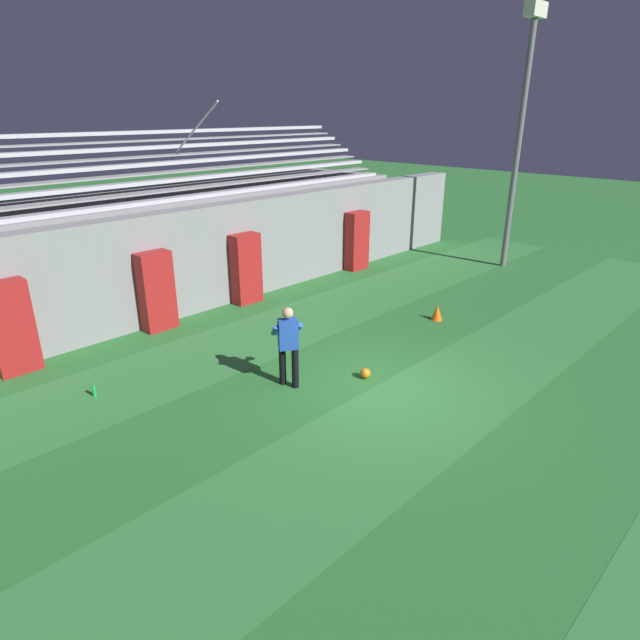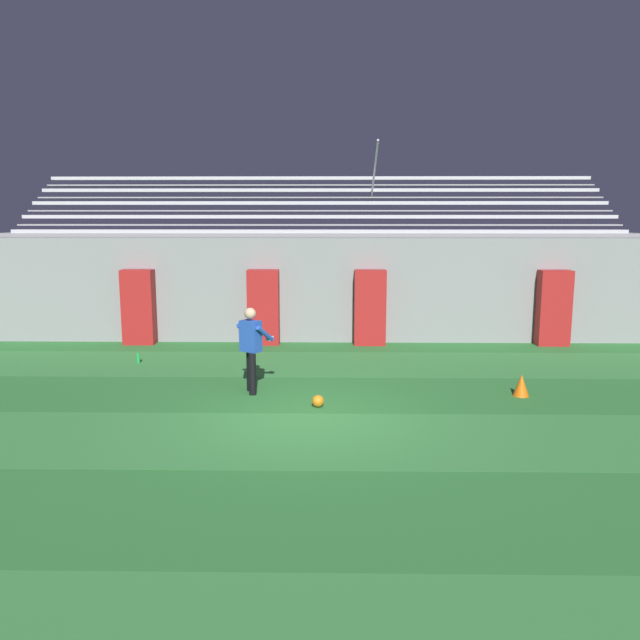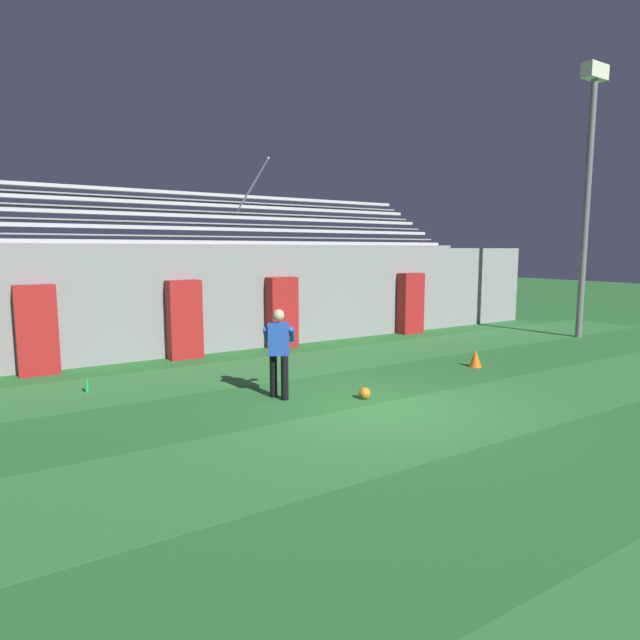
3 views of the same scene
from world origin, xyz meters
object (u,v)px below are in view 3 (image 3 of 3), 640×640
goalkeeper (279,348)px  traffic_cone (475,358)px  water_bottle (87,386)px  padding_pillar_gate_left (184,320)px  floodlight_pole (589,169)px  soccer_ball (365,393)px  padding_pillar_far_right (411,303)px  padding_pillar_far_left (37,330)px  padding_pillar_gate_right (282,313)px

goalkeeper → traffic_cone: bearing=-1.7°
water_bottle → padding_pillar_gate_left: bearing=39.0°
floodlight_pole → water_bottle: size_ratio=34.28×
soccer_ball → traffic_cone: traffic_cone is taller
padding_pillar_far_right → water_bottle: padding_pillar_far_right is taller
padding_pillar_far_left → water_bottle: size_ratio=8.27×
padding_pillar_far_left → traffic_cone: (8.73, -4.70, -0.78)m
water_bottle → soccer_ball: bearing=-37.6°
padding_pillar_gate_right → padding_pillar_far_left: size_ratio=1.00×
traffic_cone → floodlight_pole: bearing=11.2°
goalkeeper → traffic_cone: 5.22m
padding_pillar_far_left → floodlight_pole: bearing=-13.2°
goalkeeper → water_bottle: 3.87m
padding_pillar_gate_right → padding_pillar_far_right: (4.82, 0.00, 0.00)m
goalkeeper → soccer_ball: (1.30, -0.91, -0.84)m
floodlight_pole → soccer_ball: floodlight_pole is taller
goalkeeper → traffic_cone: goalkeeper is taller
padding_pillar_gate_left → soccer_ball: padding_pillar_gate_left is taller
padding_pillar_gate_left → padding_pillar_far_right: same height
padding_pillar_gate_left → traffic_cone: bearing=-41.0°
goalkeeper → soccer_ball: size_ratio=7.59×
traffic_cone → padding_pillar_far_right: bearing=64.7°
padding_pillar_gate_right → padding_pillar_far_left: bearing=180.0°
goalkeeper → traffic_cone: size_ratio=3.98×
water_bottle → padding_pillar_gate_right: bearing=21.7°
padding_pillar_gate_left → floodlight_pole: size_ratio=0.24×
padding_pillar_gate_right → water_bottle: (-5.52, -2.19, -0.87)m
goalkeeper → soccer_ball: bearing=-35.1°
padding_pillar_gate_right → soccer_ball: (-1.27, -5.46, -0.88)m
padding_pillar_gate_right → padding_pillar_far_right: bearing=0.0°
padding_pillar_far_right → soccer_ball: padding_pillar_far_right is taller
padding_pillar_far_left → goalkeeper: size_ratio=1.19×
floodlight_pole → goalkeeper: floodlight_pole is taller
padding_pillar_far_right → traffic_cone: 5.26m
padding_pillar_far_right → goalkeeper: 8.68m
padding_pillar_far_right → floodlight_pole: 6.73m
soccer_ball → padding_pillar_far_left: bearing=131.7°
padding_pillar_gate_right → soccer_ball: padding_pillar_gate_right is taller
floodlight_pole → goalkeeper: 12.15m
soccer_ball → water_bottle: water_bottle is taller
padding_pillar_far_left → water_bottle: 2.44m
padding_pillar_far_left → water_bottle: bearing=-74.3°
floodlight_pole → goalkeeper: size_ratio=4.93×
padding_pillar_far_right → traffic_cone: size_ratio=4.73×
soccer_ball → padding_pillar_gate_right: bearing=76.9°
floodlight_pole → traffic_cone: floodlight_pole is taller
padding_pillar_gate_left → padding_pillar_far_left: 3.32m
padding_pillar_gate_left → water_bottle: size_ratio=8.27×
padding_pillar_gate_right → soccer_ball: bearing=-103.1°
soccer_ball → goalkeeper: bearing=144.9°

